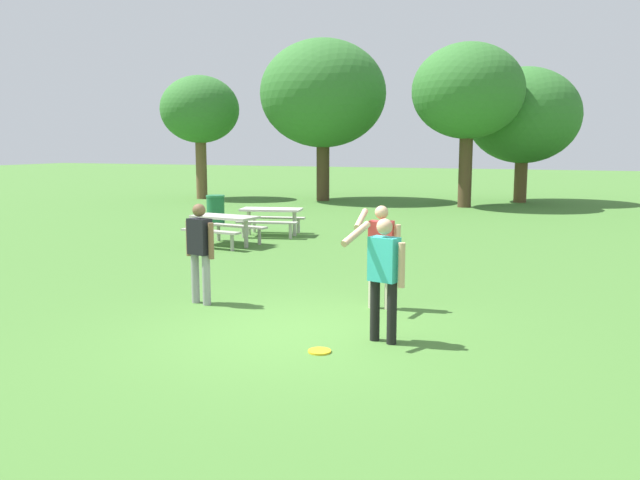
% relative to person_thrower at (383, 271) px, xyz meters
% --- Properties ---
extents(ground_plane, '(120.00, 120.00, 0.00)m').
position_rel_person_thrower_xyz_m(ground_plane, '(-1.20, -0.02, -0.96)').
color(ground_plane, '#447530').
extents(person_thrower, '(0.74, 0.64, 1.64)m').
position_rel_person_thrower_xyz_m(person_thrower, '(0.00, 0.00, 0.00)').
color(person_thrower, black).
rests_on(person_thrower, ground).
extents(person_catcher, '(0.59, 0.31, 1.64)m').
position_rel_person_thrower_xyz_m(person_catcher, '(-3.34, 0.92, -0.02)').
color(person_catcher, gray).
rests_on(person_catcher, ground).
extents(person_bystander, '(0.61, 0.71, 1.64)m').
position_rel_person_thrower_xyz_m(person_bystander, '(-0.53, 1.69, 0.00)').
color(person_bystander, '#B7AD93').
rests_on(person_bystander, ground).
extents(frisbee, '(0.29, 0.29, 0.03)m').
position_rel_person_thrower_xyz_m(frisbee, '(-0.62, -0.69, -0.95)').
color(frisbee, yellow).
rests_on(frisbee, ground).
extents(picnic_table_near, '(1.88, 1.64, 0.77)m').
position_rel_person_thrower_xyz_m(picnic_table_near, '(-6.05, 6.41, -0.40)').
color(picnic_table_near, '#B2ADA3').
rests_on(picnic_table_near, ground).
extents(picnic_table_far, '(1.97, 1.76, 0.77)m').
position_rel_person_thrower_xyz_m(picnic_table_far, '(-5.76, 8.53, -0.40)').
color(picnic_table_far, beige).
rests_on(picnic_table_far, ground).
extents(trash_can_further_along, '(0.59, 0.59, 0.96)m').
position_rel_person_thrower_xyz_m(trash_can_further_along, '(-8.45, 10.00, -0.48)').
color(trash_can_further_along, '#1E663D').
rests_on(trash_can_further_along, ground).
extents(tree_tall_left, '(3.64, 3.64, 5.69)m').
position_rel_person_thrower_xyz_m(tree_tall_left, '(-14.25, 18.52, 3.13)').
color(tree_tall_left, brown).
rests_on(tree_tall_left, ground).
extents(tree_broad_center, '(5.62, 5.62, 7.18)m').
position_rel_person_thrower_xyz_m(tree_broad_center, '(-8.56, 19.67, 3.80)').
color(tree_broad_center, '#4C3823').
rests_on(tree_broad_center, ground).
extents(tree_far_right, '(4.47, 4.47, 6.56)m').
position_rel_person_thrower_xyz_m(tree_far_right, '(-2.06, 18.94, 3.66)').
color(tree_far_right, '#4C3823').
rests_on(tree_far_right, ground).
extents(tree_slender_mid, '(4.87, 4.87, 5.86)m').
position_rel_person_thrower_xyz_m(tree_slender_mid, '(-0.13, 22.08, 2.81)').
color(tree_slender_mid, brown).
rests_on(tree_slender_mid, ground).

